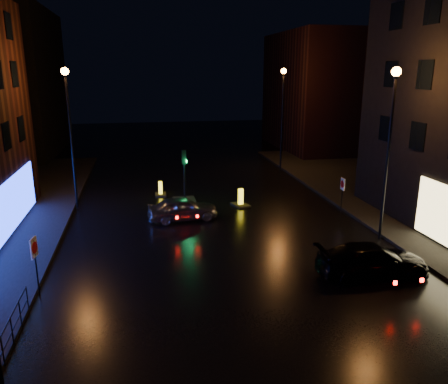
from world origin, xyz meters
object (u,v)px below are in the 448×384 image
Objects in this scene: road_sign_left at (35,253)px; traffic_signal at (185,195)px; silver_hatchback at (183,208)px; bollard_near at (241,202)px; bollard_far at (161,192)px; road_sign_right at (342,187)px; dark_sedan at (372,260)px.

traffic_signal is at bearing 67.99° from road_sign_left.
silver_hatchback reaches higher than bollard_near.
traffic_signal is at bearing -55.04° from bollard_far.
road_sign_right reaches higher than bollard_near.
road_sign_left reaches higher than road_sign_right.
dark_sedan reaches higher than bollard_near.
bollard_far is 12.01m from road_sign_right.
dark_sedan is 10.91m from bollard_near.
silver_hatchback is 1.71× the size of road_sign_left.
bollard_near is at bearing -23.60° from road_sign_right.
bollard_far is (-7.94, 13.84, -0.46)m from dark_sedan.
bollard_near reaches higher than bollard_far.
dark_sedan is (6.96, -8.49, 0.01)m from silver_hatchback.
silver_hatchback is at bearing 41.34° from dark_sedan.
traffic_signal is 12.71m from road_sign_left.
silver_hatchback is 4.32m from bollard_near.
traffic_signal is 2.41× the size of bollard_near.
road_sign_right is (15.55, 6.84, -0.09)m from road_sign_left.
bollard_near is (-3.13, 10.44, -0.43)m from dark_sedan.
traffic_signal reaches higher than silver_hatchback.
traffic_signal is 1.51× the size of road_sign_left.
silver_hatchback is 5.45m from bollard_far.
road_sign_left is (-5.26, -12.89, 1.50)m from bollard_far.
bollard_far is at bearing 5.31° from silver_hatchback.
silver_hatchback is at bearing -98.25° from traffic_signal.
bollard_far is at bearing 31.81° from dark_sedan.
road_sign_left is at bearing -110.91° from bollard_far.
bollard_near is at bearing -20.22° from traffic_signal.
road_sign_left is at bearing 135.41° from silver_hatchback.
traffic_signal is at bearing 31.07° from dark_sedan.
road_sign_right reaches higher than dark_sedan.
road_sign_right is (10.29, -6.05, 1.41)m from bollard_far.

